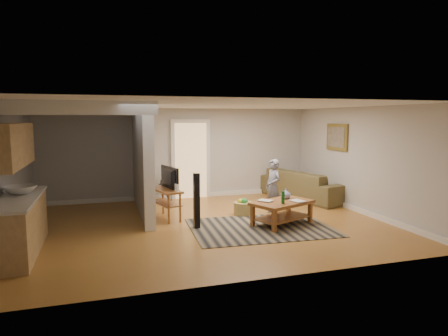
{
  "coord_description": "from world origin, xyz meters",
  "views": [
    {
      "loc": [
        -2.08,
        -7.93,
        2.23
      ],
      "look_at": [
        0.59,
        0.71,
        1.1
      ],
      "focal_mm": 32.0,
      "sensor_mm": 36.0,
      "label": 1
    }
  ],
  "objects_px": {
    "coffee_table": "(282,206)",
    "child": "(273,213)",
    "speaker_right": "(145,183)",
    "toy_basket": "(243,208)",
    "sofa": "(304,198)",
    "tv_console": "(166,192)",
    "speaker_left": "(197,201)",
    "toddler": "(165,201)"
  },
  "relations": [
    {
      "from": "sofa",
      "to": "tv_console",
      "type": "relative_size",
      "value": 2.38
    },
    {
      "from": "speaker_left",
      "to": "child",
      "type": "xyz_separation_m",
      "value": [
        2.01,
        0.73,
        -0.57
      ]
    },
    {
      "from": "speaker_right",
      "to": "toy_basket",
      "type": "distance_m",
      "value": 2.88
    },
    {
      "from": "tv_console",
      "to": "speaker_left",
      "type": "xyz_separation_m",
      "value": [
        0.46,
        -0.98,
        -0.04
      ]
    },
    {
      "from": "toy_basket",
      "to": "toddler",
      "type": "height_order",
      "value": "toy_basket"
    },
    {
      "from": "coffee_table",
      "to": "toy_basket",
      "type": "xyz_separation_m",
      "value": [
        -0.49,
        1.04,
        -0.23
      ]
    },
    {
      "from": "speaker_left",
      "to": "speaker_right",
      "type": "distance_m",
      "value": 2.91
    },
    {
      "from": "sofa",
      "to": "toddler",
      "type": "distance_m",
      "value": 3.86
    },
    {
      "from": "tv_console",
      "to": "child",
      "type": "xyz_separation_m",
      "value": [
        2.47,
        -0.25,
        -0.61
      ]
    },
    {
      "from": "sofa",
      "to": "coffee_table",
      "type": "distance_m",
      "value": 2.96
    },
    {
      "from": "speaker_right",
      "to": "toy_basket",
      "type": "bearing_deg",
      "value": -41.81
    },
    {
      "from": "tv_console",
      "to": "child",
      "type": "bearing_deg",
      "value": -20.28
    },
    {
      "from": "toy_basket",
      "to": "child",
      "type": "xyz_separation_m",
      "value": [
        0.71,
        -0.07,
        -0.17
      ]
    },
    {
      "from": "sofa",
      "to": "child",
      "type": "relative_size",
      "value": 2.1
    },
    {
      "from": "sofa",
      "to": "coffee_table",
      "type": "height_order",
      "value": "coffee_table"
    },
    {
      "from": "toy_basket",
      "to": "speaker_left",
      "type": "bearing_deg",
      "value": -148.38
    },
    {
      "from": "coffee_table",
      "to": "toddler",
      "type": "height_order",
      "value": "coffee_table"
    },
    {
      "from": "coffee_table",
      "to": "tv_console",
      "type": "xyz_separation_m",
      "value": [
        -2.25,
        1.22,
        0.22
      ]
    },
    {
      "from": "speaker_left",
      "to": "toy_basket",
      "type": "xyz_separation_m",
      "value": [
        1.3,
        0.8,
        -0.4
      ]
    },
    {
      "from": "sofa",
      "to": "child",
      "type": "bearing_deg",
      "value": 115.15
    },
    {
      "from": "sofa",
      "to": "speaker_left",
      "type": "height_order",
      "value": "speaker_left"
    },
    {
      "from": "toy_basket",
      "to": "child",
      "type": "height_order",
      "value": "child"
    },
    {
      "from": "tv_console",
      "to": "speaker_right",
      "type": "xyz_separation_m",
      "value": [
        -0.26,
        1.84,
        -0.08
      ]
    },
    {
      "from": "child",
      "to": "toy_basket",
      "type": "bearing_deg",
      "value": -106.04
    },
    {
      "from": "sofa",
      "to": "child",
      "type": "height_order",
      "value": "child"
    },
    {
      "from": "speaker_right",
      "to": "toddler",
      "type": "xyz_separation_m",
      "value": [
        0.53,
        0.08,
        -0.54
      ]
    },
    {
      "from": "toy_basket",
      "to": "tv_console",
      "type": "bearing_deg",
      "value": 174.18
    },
    {
      "from": "speaker_left",
      "to": "speaker_right",
      "type": "xyz_separation_m",
      "value": [
        -0.73,
        2.82,
        -0.03
      ]
    },
    {
      "from": "child",
      "to": "tv_console",
      "type": "bearing_deg",
      "value": -106.14
    },
    {
      "from": "sofa",
      "to": "toy_basket",
      "type": "relative_size",
      "value": 5.97
    },
    {
      "from": "coffee_table",
      "to": "toddler",
      "type": "bearing_deg",
      "value": 122.29
    },
    {
      "from": "sofa",
      "to": "speaker_right",
      "type": "xyz_separation_m",
      "value": [
        -4.3,
        0.73,
        0.54
      ]
    },
    {
      "from": "coffee_table",
      "to": "speaker_right",
      "type": "height_order",
      "value": "speaker_right"
    },
    {
      "from": "toy_basket",
      "to": "toddler",
      "type": "distance_m",
      "value": 2.58
    },
    {
      "from": "tv_console",
      "to": "toy_basket",
      "type": "relative_size",
      "value": 2.51
    },
    {
      "from": "sofa",
      "to": "speaker_left",
      "type": "bearing_deg",
      "value": 104.44
    },
    {
      "from": "speaker_left",
      "to": "speaker_right",
      "type": "bearing_deg",
      "value": 101.71
    },
    {
      "from": "tv_console",
      "to": "toddler",
      "type": "xyz_separation_m",
      "value": [
        0.27,
        1.92,
        -0.61
      ]
    },
    {
      "from": "coffee_table",
      "to": "child",
      "type": "bearing_deg",
      "value": 77.14
    },
    {
      "from": "coffee_table",
      "to": "speaker_left",
      "type": "relative_size",
      "value": 1.3
    },
    {
      "from": "coffee_table",
      "to": "speaker_right",
      "type": "relative_size",
      "value": 1.38
    },
    {
      "from": "coffee_table",
      "to": "toddler",
      "type": "xyz_separation_m",
      "value": [
        -1.99,
        3.14,
        -0.39
      ]
    }
  ]
}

